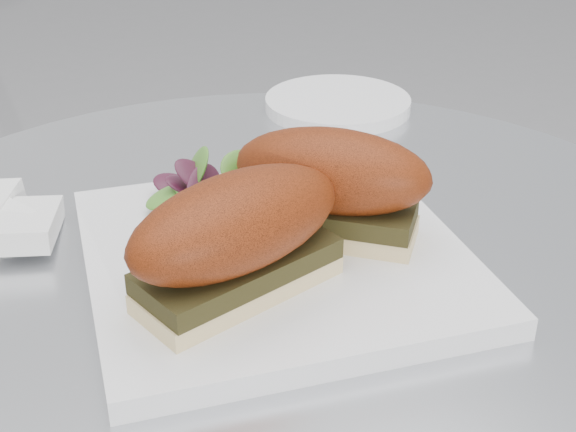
{
  "coord_description": "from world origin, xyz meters",
  "views": [
    {
      "loc": [
        -0.21,
        -0.45,
        1.03
      ],
      "look_at": [
        0.01,
        -0.01,
        0.77
      ],
      "focal_mm": 50.0,
      "sensor_mm": 36.0,
      "label": 1
    }
  ],
  "objects_px": {
    "plate": "(275,257)",
    "sandwich_right": "(332,183)",
    "saucer": "(338,104)",
    "sandwich_left": "(237,235)"
  },
  "relations": [
    {
      "from": "plate",
      "to": "sandwich_right",
      "type": "height_order",
      "value": "sandwich_right"
    },
    {
      "from": "saucer",
      "to": "sandwich_right",
      "type": "bearing_deg",
      "value": -120.77
    },
    {
      "from": "sandwich_right",
      "to": "saucer",
      "type": "xyz_separation_m",
      "value": [
        0.15,
        0.25,
        -0.05
      ]
    },
    {
      "from": "plate",
      "to": "saucer",
      "type": "relative_size",
      "value": 1.7
    },
    {
      "from": "plate",
      "to": "sandwich_left",
      "type": "relative_size",
      "value": 1.56
    },
    {
      "from": "sandwich_left",
      "to": "saucer",
      "type": "height_order",
      "value": "sandwich_left"
    },
    {
      "from": "plate",
      "to": "saucer",
      "type": "bearing_deg",
      "value": 52.33
    },
    {
      "from": "sandwich_left",
      "to": "sandwich_right",
      "type": "xyz_separation_m",
      "value": [
        0.09,
        0.04,
        0.0
      ]
    },
    {
      "from": "sandwich_right",
      "to": "saucer",
      "type": "distance_m",
      "value": 0.3
    },
    {
      "from": "plate",
      "to": "sandwich_right",
      "type": "distance_m",
      "value": 0.07
    }
  ]
}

